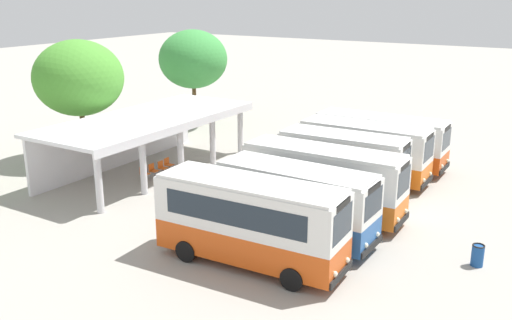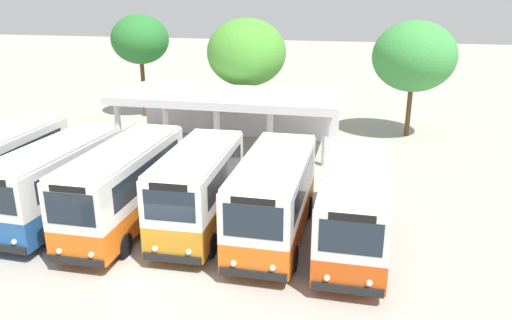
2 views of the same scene
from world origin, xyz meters
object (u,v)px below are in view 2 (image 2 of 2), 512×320
city_bus_second_in_row (56,180)px  waiting_chair_end_by_column (200,141)px  waiting_chair_middle_seat (221,143)px  waiting_chair_fourth_seat (232,143)px  city_bus_fifth_blue (274,195)px  city_bus_far_end_green (354,202)px  waiting_chair_second_from_end (211,142)px  city_bus_middle_cream (125,184)px  city_bus_fourth_amber (199,187)px  city_bus_nearest_orange (0,169)px

city_bus_second_in_row → waiting_chair_end_by_column: bearing=77.6°
waiting_chair_middle_seat → waiting_chair_fourth_seat: bearing=9.7°
city_bus_fifth_blue → city_bus_far_end_green: 3.04m
waiting_chair_end_by_column → waiting_chair_fourth_seat: 2.06m
waiting_chair_end_by_column → waiting_chair_second_from_end: size_ratio=1.00×
city_bus_middle_cream → city_bus_far_end_green: size_ratio=0.98×
city_bus_fourth_amber → waiting_chair_middle_seat: 10.71m
waiting_chair_second_from_end → city_bus_middle_cream: bearing=-90.3°
city_bus_middle_cream → city_bus_fifth_blue: (6.07, 0.31, -0.03)m
city_bus_fifth_blue → waiting_chair_second_from_end: bearing=119.8°
city_bus_second_in_row → waiting_chair_second_from_end: (3.10, 10.93, -1.28)m
city_bus_fifth_blue → waiting_chair_middle_seat: city_bus_fifth_blue is taller
city_bus_nearest_orange → city_bus_fourth_amber: 9.10m
waiting_chair_middle_seat → waiting_chair_end_by_column: bearing=173.8°
city_bus_middle_cream → waiting_chair_second_from_end: (0.06, 10.78, -1.34)m
city_bus_second_in_row → city_bus_nearest_orange: bearing=172.5°
waiting_chair_second_from_end → city_bus_nearest_orange: bearing=-120.2°
city_bus_second_in_row → city_bus_far_end_green: city_bus_second_in_row is taller
waiting_chair_middle_seat → city_bus_fourth_amber: bearing=-77.6°
city_bus_fourth_amber → city_bus_second_in_row: bearing=-175.7°
city_bus_fifth_blue → city_bus_far_end_green: city_bus_fifth_blue is taller
city_bus_fourth_amber → waiting_chair_middle_seat: bearing=102.4°
city_bus_fourth_amber → waiting_chair_end_by_column: (-3.66, 10.53, -1.33)m
city_bus_nearest_orange → city_bus_middle_cream: 6.07m
city_bus_second_in_row → waiting_chair_middle_seat: city_bus_second_in_row is taller
city_bus_fifth_blue → waiting_chair_middle_seat: size_ratio=8.54×
city_bus_fourth_amber → city_bus_fifth_blue: 3.03m
city_bus_fourth_amber → waiting_chair_second_from_end: 10.96m
waiting_chair_second_from_end → waiting_chair_middle_seat: 0.69m
city_bus_fifth_blue → city_bus_middle_cream: bearing=-177.1°
waiting_chair_end_by_column → waiting_chair_fourth_seat: size_ratio=1.00×
waiting_chair_second_from_end → city_bus_far_end_green: bearing=-48.8°
waiting_chair_end_by_column → waiting_chair_fourth_seat: (2.06, -0.03, 0.00)m
city_bus_fourth_amber → waiting_chair_second_from_end: bearing=105.9°
city_bus_fourth_amber → waiting_chair_fourth_seat: bearing=98.7°
city_bus_second_in_row → waiting_chair_second_from_end: city_bus_second_in_row is taller
city_bus_nearest_orange → waiting_chair_fourth_seat: 13.03m
city_bus_nearest_orange → waiting_chair_middle_seat: size_ratio=9.03×
city_bus_far_end_green → waiting_chair_end_by_column: bearing=133.1°
city_bus_nearest_orange → city_bus_fifth_blue: 12.14m
city_bus_nearest_orange → city_bus_far_end_green: (15.17, 0.21, -0.16)m
city_bus_far_end_green → waiting_chair_middle_seat: 13.27m
city_bus_fifth_blue → waiting_chair_second_from_end: size_ratio=8.54×
city_bus_far_end_green → waiting_chair_end_by_column: city_bus_far_end_green is taller
city_bus_second_in_row → waiting_chair_fourth_seat: bearing=67.8°
city_bus_nearest_orange → waiting_chair_middle_seat: city_bus_nearest_orange is taller
waiting_chair_second_from_end → waiting_chair_fourth_seat: same height
city_bus_middle_cream → city_bus_fourth_amber: (3.03, 0.32, -0.00)m
city_bus_middle_cream → city_bus_far_end_green: 9.12m
city_bus_fourth_amber → waiting_chair_middle_seat: (-2.29, 10.38, -1.33)m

